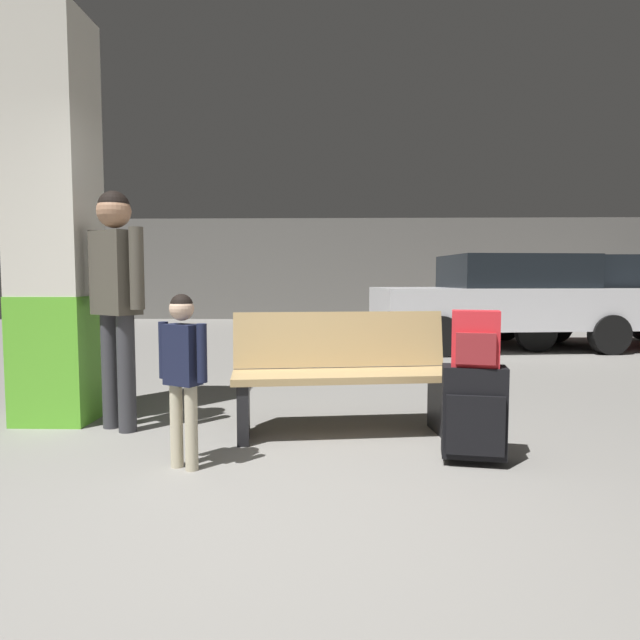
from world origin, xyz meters
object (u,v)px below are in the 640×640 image
backpack_bright (475,339)px  parked_car_side (599,298)px  parked_car_near (506,299)px  suitcase (474,412)px  child (183,362)px  bench (343,374)px  adult (116,284)px  structural_pillar (55,223)px

backpack_bright → parked_car_side: size_ratio=0.08×
backpack_bright → parked_car_near: 5.92m
suitcase → child: child is taller
bench → parked_car_side: 6.98m
bench → adult: adult is taller
suitcase → parked_car_near: parked_car_near is taller
adult → parked_car_near: (4.39, 4.90, -0.29)m
child → parked_car_near: size_ratio=0.25×
bench → suitcase: bearing=-39.3°
suitcase → backpack_bright: size_ratio=1.78×
child → adult: bearing=130.9°
backpack_bright → bench: bearing=140.7°
adult → suitcase: bearing=-15.7°
structural_pillar → bench: structural_pillar is taller
backpack_bright → child: (-1.75, -0.13, -0.13)m
suitcase → parked_car_near: 5.94m
structural_pillar → parked_car_near: size_ratio=0.74×
backpack_bright → parked_car_near: bearing=71.1°
parked_car_side → adult: bearing=-138.6°
structural_pillar → adult: (0.58, -0.28, -0.48)m
adult → backpack_bright: bearing=-15.7°
parked_car_near → adult: bearing=-131.9°
child → parked_car_side: bearing=49.1°
structural_pillar → parked_car_side: 8.42m
suitcase → parked_car_side: parked_car_side is taller
suitcase → child: size_ratio=0.58×
adult → parked_car_near: size_ratio=0.42×
child → bench: bearing=39.3°
bench → backpack_bright: 1.08m
adult → bench: bearing=-1.6°
bench → parked_car_side: size_ratio=0.40×
suitcase → parked_car_side: bearing=59.2°
structural_pillar → backpack_bright: 3.31m
bench → structural_pillar: bearing=171.9°
parked_car_near → structural_pillar: bearing=-137.1°
suitcase → child: bearing=-175.6°
structural_pillar → suitcase: size_ratio=5.25×
child → parked_car_near: 6.81m
structural_pillar → adult: structural_pillar is taller
child → parked_car_near: bearing=57.4°
parked_car_near → bench: bearing=-118.7°
suitcase → structural_pillar: bearing=162.3°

